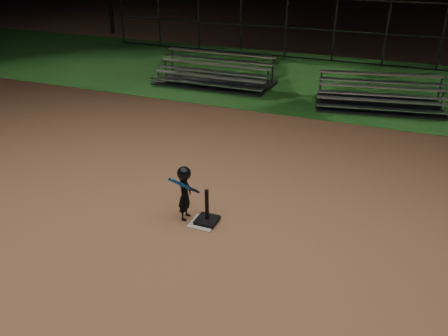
% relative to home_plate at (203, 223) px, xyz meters
% --- Properties ---
extents(ground, '(80.00, 80.00, 0.00)m').
position_rel_home_plate_xyz_m(ground, '(0.00, 0.00, -0.01)').
color(ground, '#9C6947').
rests_on(ground, ground).
extents(grass_strip, '(60.00, 8.00, 0.01)m').
position_rel_home_plate_xyz_m(grass_strip, '(0.00, 10.00, -0.01)').
color(grass_strip, '#1F571C').
rests_on(grass_strip, ground).
extents(home_plate, '(0.45, 0.45, 0.02)m').
position_rel_home_plate_xyz_m(home_plate, '(0.00, 0.00, 0.00)').
color(home_plate, beige).
rests_on(home_plate, ground).
extents(batting_tee, '(0.38, 0.38, 0.65)m').
position_rel_home_plate_xyz_m(batting_tee, '(0.05, 0.06, 0.12)').
color(batting_tee, black).
rests_on(batting_tee, home_plate).
extents(child_batter, '(0.45, 0.52, 1.04)m').
position_rel_home_plate_xyz_m(child_batter, '(-0.38, 0.06, 0.54)').
color(child_batter, black).
rests_on(child_batter, ground).
extents(bleacher_left, '(4.02, 1.96, 0.98)m').
position_rel_home_plate_xyz_m(bleacher_left, '(-3.24, 8.21, 0.19)').
color(bleacher_left, silver).
rests_on(bleacher_left, ground).
extents(bleacher_right, '(3.92, 2.39, 0.90)m').
position_rel_home_plate_xyz_m(bleacher_right, '(2.33, 7.74, 0.17)').
color(bleacher_right, silver).
rests_on(bleacher_right, ground).
extents(backstop_fence, '(20.08, 0.08, 2.50)m').
position_rel_home_plate_xyz_m(backstop_fence, '(0.00, 13.00, 1.24)').
color(backstop_fence, '#38383D').
rests_on(backstop_fence, ground).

